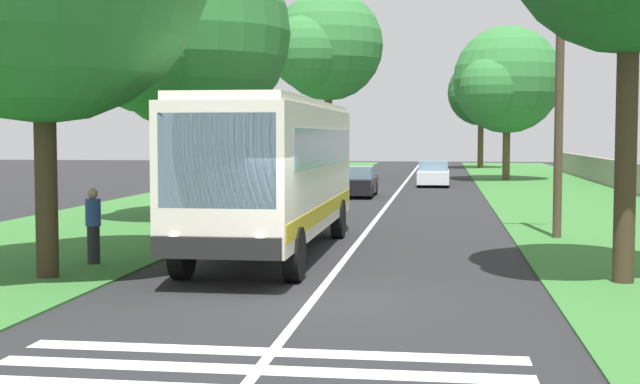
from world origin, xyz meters
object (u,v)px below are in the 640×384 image
at_px(coach_bus, 275,166).
at_px(trailing_car_1, 433,174).
at_px(pedestrian, 93,225).
at_px(roadside_tree_right_0, 505,83).
at_px(roadside_tree_left_2, 325,48).
at_px(roadside_tree_left_1, 188,39).
at_px(roadside_tree_right_1, 479,94).
at_px(trailing_car_0, 356,182).
at_px(utility_pole, 560,72).

distance_m(coach_bus, trailing_car_1, 29.14).
bearing_deg(coach_bus, pedestrian, 123.34).
bearing_deg(roadside_tree_right_0, coach_bus, 167.49).
bearing_deg(trailing_car_1, roadside_tree_left_2, 42.53).
bearing_deg(roadside_tree_left_1, roadside_tree_right_1, -13.97).
bearing_deg(pedestrian, roadside_tree_left_1, 5.12).
bearing_deg(trailing_car_1, trailing_car_0, 158.40).
bearing_deg(utility_pole, pedestrian, 120.97).
height_order(trailing_car_1, roadside_tree_right_0, roadside_tree_right_0).
bearing_deg(pedestrian, coach_bus, -56.66).
xyz_separation_m(roadside_tree_left_2, roadside_tree_right_1, (18.61, -10.85, -2.23)).
bearing_deg(roadside_tree_right_1, trailing_car_0, 168.69).
distance_m(roadside_tree_right_1, utility_pole, 51.33).
xyz_separation_m(trailing_car_0, roadside_tree_left_2, (16.81, 3.76, 7.93)).
distance_m(roadside_tree_left_1, pedestrian, 11.98).
bearing_deg(roadside_tree_right_1, roadside_tree_left_1, 166.03).
bearing_deg(trailing_car_0, utility_pole, -155.57).
bearing_deg(roadside_tree_left_2, utility_pole, -161.44).
xyz_separation_m(roadside_tree_right_1, utility_pole, (-51.30, -0.13, -1.72)).
height_order(roadside_tree_right_0, pedestrian, roadside_tree_right_0).
bearing_deg(pedestrian, roadside_tree_left_2, 0.12).
relative_size(trailing_car_0, roadside_tree_left_2, 0.35).
bearing_deg(coach_bus, utility_pole, -60.27).
distance_m(roadside_tree_right_0, roadside_tree_right_1, 19.88).
relative_size(roadside_tree_left_2, pedestrian, 7.33).
xyz_separation_m(trailing_car_0, roadside_tree_right_1, (35.42, -7.09, 5.70)).
height_order(trailing_car_1, roadside_tree_left_1, roadside_tree_left_1).
bearing_deg(roadside_tree_right_1, roadside_tree_right_0, -177.75).
relative_size(roadside_tree_left_1, utility_pole, 1.09).
xyz_separation_m(coach_bus, trailing_car_0, (20.01, -0.03, -1.48)).
xyz_separation_m(trailing_car_1, roadside_tree_left_1, (-20.57, 8.15, 5.50)).
xyz_separation_m(trailing_car_1, roadside_tree_left_2, (7.93, 7.28, 7.93)).
bearing_deg(coach_bus, roadside_tree_left_1, 29.02).
height_order(roadside_tree_left_2, utility_pole, roadside_tree_left_2).
xyz_separation_m(trailing_car_0, utility_pole, (-15.88, -7.21, 3.98)).
bearing_deg(roadside_tree_left_1, utility_pole, -109.43).
relative_size(roadside_tree_right_0, pedestrian, 5.74).
distance_m(roadside_tree_left_2, pedestrian, 39.97).
bearing_deg(coach_bus, roadside_tree_right_0, -12.51).
bearing_deg(roadside_tree_right_0, roadside_tree_left_2, 83.84).
xyz_separation_m(trailing_car_0, pedestrian, (-22.41, 3.68, 0.24)).
bearing_deg(roadside_tree_left_1, trailing_car_0, -21.64).
relative_size(coach_bus, roadside_tree_left_2, 0.90).
xyz_separation_m(coach_bus, roadside_tree_left_1, (8.31, 4.61, 4.02)).
xyz_separation_m(roadside_tree_left_1, utility_pole, (-4.18, -11.85, -1.53)).
xyz_separation_m(roadside_tree_right_0, utility_pole, (-31.43, 0.66, -1.54)).
relative_size(trailing_car_1, utility_pole, 0.48).
xyz_separation_m(utility_pole, pedestrian, (-6.54, 10.89, -3.74)).
xyz_separation_m(roadside_tree_right_0, pedestrian, (-37.97, 11.55, -5.28)).
relative_size(coach_bus, pedestrian, 6.60).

